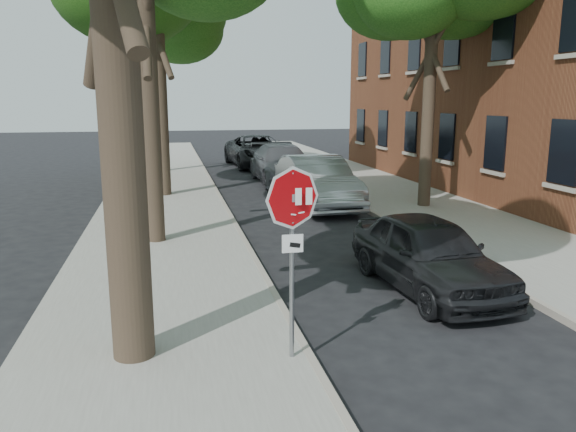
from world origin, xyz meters
The scene contains 11 objects.
ground centered at (0.00, 0.00, 0.00)m, with size 120.00×120.00×0.00m, color black.
sidewalk_left centered at (-2.50, 12.00, 0.06)m, with size 4.00×55.00×0.12m, color gray.
sidewalk_right centered at (6.00, 12.00, 0.06)m, with size 4.00×55.00×0.12m, color gray.
curb_left centered at (-0.45, 12.00, 0.07)m, with size 0.12×55.00×0.13m, color #9E9384.
curb_right centered at (3.95, 12.00, 0.07)m, with size 0.12×55.00×0.13m, color #9E9384.
stop_sign centered at (-0.70, -0.03, 1.95)m, with size 0.76×0.34×2.61m.
tree_far centered at (-2.72, 21.11, 7.21)m, with size 5.29×4.91×9.33m.
car_a centered at (2.49, 2.49, 0.71)m, with size 1.68×4.18×1.42m, color black.
car_b centered at (2.60, 11.03, 0.85)m, with size 1.80×5.16×1.70m, color #9FA1A7.
car_c centered at (2.60, 16.73, 0.82)m, with size 2.29×5.64×1.64m, color #535358.
car_d centered at (2.50, 22.86, 0.84)m, with size 2.78×6.02×1.67m, color black.
Camera 1 is at (-2.24, -6.93, 3.56)m, focal length 35.00 mm.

